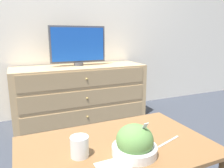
{
  "coord_description": "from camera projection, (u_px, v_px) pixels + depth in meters",
  "views": [
    {
      "loc": [
        -0.65,
        -2.78,
        1.02
      ],
      "look_at": [
        -0.05,
        -1.46,
        0.69
      ],
      "focal_mm": 35.0,
      "sensor_mm": 36.0,
      "label": 1
    }
  ],
  "objects": [
    {
      "name": "wall_back",
      "position": [
        67.0,
        11.0,
        2.7
      ],
      "size": [
        12.0,
        0.05,
        2.6
      ],
      "color": "white",
      "rests_on": "ground_plane"
    },
    {
      "name": "dresser",
      "position": [
        81.0,
        93.0,
        2.65
      ],
      "size": [
        1.56,
        0.52,
        0.66
      ],
      "color": "tan",
      "rests_on": "ground_plane"
    },
    {
      "name": "knife",
      "position": [
        169.0,
        141.0,
        1.18
      ],
      "size": [
        0.18,
        0.07,
        0.01
      ],
      "color": "white",
      "rests_on": "coffee_table"
    },
    {
      "name": "coffee_table",
      "position": [
        116.0,
        155.0,
        1.16
      ],
      "size": [
        1.0,
        0.64,
        0.45
      ],
      "color": "olive",
      "rests_on": "ground_plane"
    },
    {
      "name": "tv",
      "position": [
        78.0,
        45.0,
        2.57
      ],
      "size": [
        0.66,
        0.11,
        0.46
      ],
      "color": "#515156",
      "rests_on": "dresser"
    },
    {
      "name": "drink_cup",
      "position": [
        80.0,
        148.0,
        1.03
      ],
      "size": [
        0.09,
        0.09,
        0.1
      ],
      "color": "beige",
      "rests_on": "coffee_table"
    },
    {
      "name": "takeout_bowl",
      "position": [
        135.0,
        143.0,
        1.05
      ],
      "size": [
        0.22,
        0.22,
        0.18
      ],
      "color": "silver",
      "rests_on": "coffee_table"
    },
    {
      "name": "ground_plane",
      "position": [
        72.0,
        112.0,
        2.96
      ],
      "size": [
        12.0,
        12.0,
        0.0
      ],
      "primitive_type": "plane",
      "color": "#383D47"
    },
    {
      "name": "napkin",
      "position": [
        114.0,
        168.0,
        0.94
      ],
      "size": [
        0.14,
        0.14,
        0.0
      ],
      "color": "silver",
      "rests_on": "coffee_table"
    }
  ]
}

